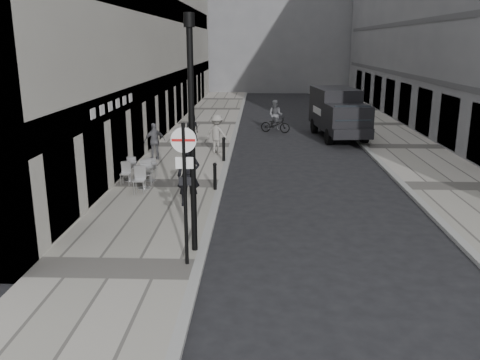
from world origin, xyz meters
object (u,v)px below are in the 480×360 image
Objects in this scene: cyclist at (275,120)px; walking_man at (188,175)px; sign_post at (185,176)px; lamppost at (192,125)px; panel_van at (338,111)px.

walking_man is at bearing -84.60° from cyclist.
lamppost is at bearing 84.40° from sign_post.
sign_post is at bearing -90.58° from walking_man.
lamppost is at bearing -80.25° from cyclist.
cyclist is at bearing 81.97° from lamppost.
lamppost is at bearing -116.16° from panel_van.
sign_post is 1.38m from lamppost.
walking_man is 15.05m from panel_van.
panel_van is (6.18, 17.16, -1.83)m from lamppost.
lamppost reaches higher than panel_van.
cyclist is (3.30, 15.05, -0.37)m from walking_man.
sign_post is 1.74× the size of cyclist.
cyclist is at bearing 81.75° from sign_post.
walking_man reaches higher than cyclist.
cyclist is (-3.53, 1.65, -0.80)m from panel_van.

